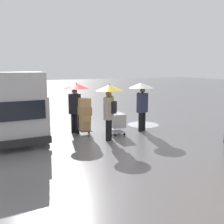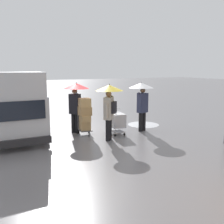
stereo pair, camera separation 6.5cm
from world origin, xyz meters
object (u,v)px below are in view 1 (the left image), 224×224
pedestrian_white_side (109,99)px  pedestrian_pink_side (76,96)px  cargo_van_parked_right (11,107)px  shopping_cart_vendor (117,121)px  hand_dolly_boxes (85,115)px  pedestrian_black_side (142,95)px

pedestrian_white_side → pedestrian_pink_side: bearing=-64.2°
pedestrian_pink_side → pedestrian_white_side: bearing=115.8°
cargo_van_parked_right → shopping_cart_vendor: 4.32m
cargo_van_parked_right → hand_dolly_boxes: size_ratio=3.51×
hand_dolly_boxes → pedestrian_white_side: bearing=117.5°
hand_dolly_boxes → pedestrian_black_side: 2.58m
cargo_van_parked_right → hand_dolly_boxes: cargo_van_parked_right is taller
cargo_van_parked_right → pedestrian_white_side: 4.04m
shopping_cart_vendor → hand_dolly_boxes: hand_dolly_boxes is taller
cargo_van_parked_right → pedestrian_black_side: size_ratio=2.49×
cargo_van_parked_right → pedestrian_black_side: cargo_van_parked_right is taller
cargo_van_parked_right → pedestrian_white_side: cargo_van_parked_right is taller
pedestrian_pink_side → pedestrian_black_side: (-2.62, 0.98, 0.00)m
cargo_van_parked_right → hand_dolly_boxes: bearing=153.5°
pedestrian_black_side → pedestrian_white_side: size_ratio=1.00×
shopping_cart_vendor → hand_dolly_boxes: size_ratio=0.68×
hand_dolly_boxes → pedestrian_white_side: 1.42m
pedestrian_white_side → pedestrian_black_side: bearing=-162.3°
pedestrian_pink_side → pedestrian_black_side: bearing=159.5°
pedestrian_pink_side → hand_dolly_boxes: bearing=111.8°
cargo_van_parked_right → hand_dolly_boxes: (-2.65, 1.32, -0.33)m
cargo_van_parked_right → pedestrian_black_side: 5.41m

